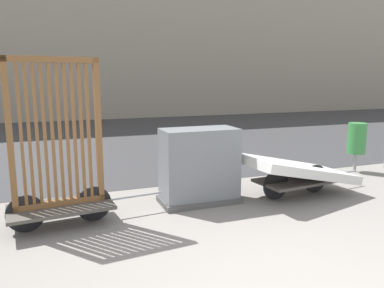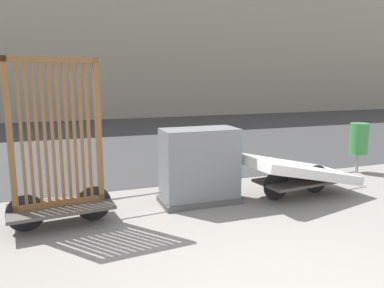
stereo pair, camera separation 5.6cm
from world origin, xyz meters
The scene contains 6 objects.
road_strip centered at (0.00, 9.24, 0.00)m, with size 56.00×10.71×0.01m.
building_facade centered at (0.00, 16.59, 4.78)m, with size 48.00×4.00×9.55m.
bike_cart_with_bedframe centered at (-1.71, 2.68, 0.74)m, with size 1.95×0.80×2.05m.
bike_cart_with_mattress centered at (1.72, 2.68, 0.40)m, with size 2.26×1.17×0.69m.
utility_cabinet centered at (0.20, 2.92, 0.51)m, with size 1.15×0.60×1.09m.
trash_bin centered at (3.70, 3.53, 0.65)m, with size 0.34×0.34×0.95m.
Camera 1 is at (-1.74, -1.98, 1.81)m, focal length 35.00 mm.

